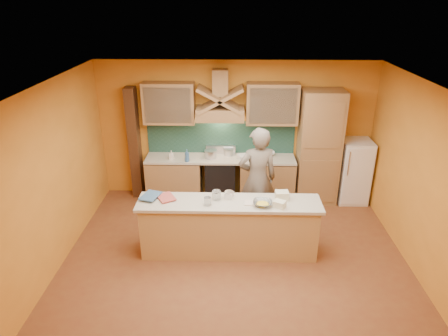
{
  "coord_description": "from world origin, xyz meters",
  "views": [
    {
      "loc": [
        -0.05,
        -5.23,
        3.94
      ],
      "look_at": [
        -0.2,
        0.9,
        1.26
      ],
      "focal_mm": 32.0,
      "sensor_mm": 36.0,
      "label": 1
    }
  ],
  "objects_px": {
    "stove": "(220,179)",
    "mixing_bowl": "(263,203)",
    "fridge": "(354,171)",
    "person": "(257,179)",
    "kitchen_scale": "(229,195)"
  },
  "relations": [
    {
      "from": "person",
      "to": "kitchen_scale",
      "type": "height_order",
      "value": "person"
    },
    {
      "from": "person",
      "to": "kitchen_scale",
      "type": "relative_size",
      "value": 15.34
    },
    {
      "from": "person",
      "to": "kitchen_scale",
      "type": "distance_m",
      "value": 0.87
    },
    {
      "from": "fridge",
      "to": "kitchen_scale",
      "type": "height_order",
      "value": "fridge"
    },
    {
      "from": "stove",
      "to": "fridge",
      "type": "xyz_separation_m",
      "value": [
        2.7,
        0.0,
        0.2
      ]
    },
    {
      "from": "stove",
      "to": "mixing_bowl",
      "type": "distance_m",
      "value": 2.2
    },
    {
      "from": "fridge",
      "to": "person",
      "type": "bearing_deg",
      "value": -152.19
    },
    {
      "from": "stove",
      "to": "mixing_bowl",
      "type": "bearing_deg",
      "value": -70.38
    },
    {
      "from": "fridge",
      "to": "mixing_bowl",
      "type": "relative_size",
      "value": 4.45
    },
    {
      "from": "stove",
      "to": "mixing_bowl",
      "type": "height_order",
      "value": "mixing_bowl"
    },
    {
      "from": "person",
      "to": "kitchen_scale",
      "type": "xyz_separation_m",
      "value": [
        -0.49,
        -0.72,
        0.05
      ]
    },
    {
      "from": "stove",
      "to": "person",
      "type": "distance_m",
      "value": 1.36
    },
    {
      "from": "fridge",
      "to": "mixing_bowl",
      "type": "height_order",
      "value": "fridge"
    },
    {
      "from": "fridge",
      "to": "mixing_bowl",
      "type": "distance_m",
      "value": 2.84
    },
    {
      "from": "person",
      "to": "fridge",
      "type": "bearing_deg",
      "value": -162.78
    }
  ]
}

